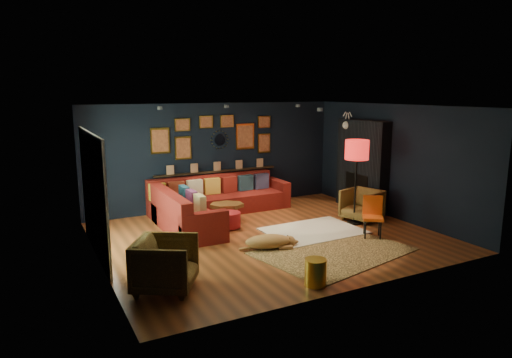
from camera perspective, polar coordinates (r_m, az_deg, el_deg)
name	(u,v)px	position (r m, az deg, el deg)	size (l,w,h in m)	color
floor	(269,237)	(9.26, 1.63, -7.24)	(6.50, 6.50, 0.00)	brown
room_walls	(269,159)	(8.89, 1.69, 2.56)	(6.50, 6.50, 6.50)	black
sectional	(207,205)	(10.50, -6.10, -3.26)	(3.41, 2.69, 0.86)	maroon
ledge	(217,171)	(11.39, -4.88, 0.96)	(3.20, 0.12, 0.04)	black
gallery_wall	(215,136)	(11.30, -5.09, 5.42)	(3.15, 0.04, 1.02)	gold
sunburst_mirror	(220,140)	(11.36, -4.56, 4.91)	(0.47, 0.16, 0.47)	silver
fireplace	(362,168)	(11.47, 13.08, 1.30)	(0.31, 1.60, 2.20)	black
deer_head	(352,125)	(11.76, 11.89, 6.64)	(0.50, 0.28, 0.45)	white
sliding_door	(94,194)	(8.55, -19.62, -1.80)	(0.06, 2.80, 2.20)	white
ceiling_spots	(251,107)	(9.51, -0.64, 8.96)	(3.30, 2.50, 0.06)	black
shag_rug	(313,231)	(9.67, 7.18, -6.44)	(1.95, 1.42, 0.03)	white
leopard_rug	(333,251)	(8.56, 9.61, -8.89)	(2.66, 1.90, 0.02)	tan
coffee_table	(227,207)	(10.24, -3.65, -3.50)	(0.94, 0.83, 0.39)	brown
pouf	(229,220)	(9.79, -3.38, -5.09)	(0.49, 0.49, 0.32)	maroon
armchair_left	(165,262)	(6.91, -11.26, -10.11)	(0.84, 0.79, 0.87)	#B98C3D
armchair_right	(362,203)	(10.59, 13.10, -2.99)	(0.76, 0.71, 0.78)	#B98C3D
gold_stool	(315,272)	(7.07, 7.45, -11.48)	(0.33, 0.33, 0.41)	gold
orange_chair	(373,213)	(9.44, 14.38, -4.16)	(0.54, 0.54, 0.83)	black
floor_lamp	(357,153)	(10.05, 12.49, 3.18)	(0.51, 0.51, 1.86)	black
dog	(268,239)	(8.52, 1.52, -7.48)	(1.16, 0.57, 0.37)	#B77946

